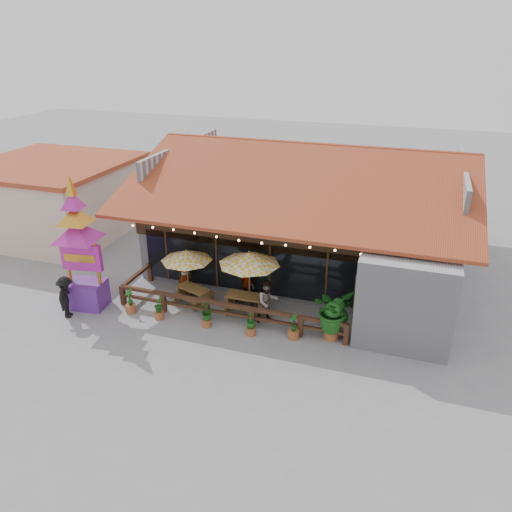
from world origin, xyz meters
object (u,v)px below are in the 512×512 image
(picnic_table_left, at_px, (193,292))
(picnic_table_right, at_px, (245,300))
(tropical_plant, at_px, (333,311))
(umbrella_left, at_px, (186,256))
(thai_sign_tower, at_px, (78,235))
(umbrella_right, at_px, (249,259))
(pedestrian, at_px, (66,297))

(picnic_table_left, bearing_deg, picnic_table_right, -0.85)
(picnic_table_left, xyz_separation_m, picnic_table_right, (2.45, -0.04, 0.05))
(tropical_plant, bearing_deg, picnic_table_left, 171.66)
(umbrella_left, distance_m, thai_sign_tower, 4.54)
(umbrella_right, xyz_separation_m, pedestrian, (-7.03, -2.95, -1.50))
(picnic_table_left, height_order, tropical_plant, tropical_plant)
(picnic_table_left, relative_size, picnic_table_right, 1.09)
(picnic_table_left, bearing_deg, thai_sign_tower, -157.15)
(umbrella_left, relative_size, tropical_plant, 1.38)
(picnic_table_left, distance_m, picnic_table_right, 2.45)
(umbrella_left, bearing_deg, picnic_table_right, -5.54)
(umbrella_right, bearing_deg, pedestrian, -157.22)
(picnic_table_right, height_order, thai_sign_tower, thai_sign_tower)
(picnic_table_left, distance_m, thai_sign_tower, 5.41)
(picnic_table_right, bearing_deg, umbrella_left, 174.46)
(umbrella_left, xyz_separation_m, picnic_table_right, (2.80, -0.27, -1.57))
(tropical_plant, bearing_deg, pedestrian, -170.23)
(umbrella_right, bearing_deg, tropical_plant, -16.18)
(picnic_table_right, xyz_separation_m, thai_sign_tower, (-6.68, -1.74, 2.83))
(picnic_table_right, bearing_deg, thai_sign_tower, -165.37)
(picnic_table_right, relative_size, thai_sign_tower, 0.26)
(picnic_table_left, xyz_separation_m, pedestrian, (-4.47, -2.79, 0.44))
(umbrella_left, xyz_separation_m, tropical_plant, (6.68, -1.16, -0.86))
(umbrella_left, relative_size, picnic_table_left, 1.65)
(umbrella_right, height_order, picnic_table_right, umbrella_right)
(picnic_table_left, relative_size, thai_sign_tower, 0.28)
(picnic_table_right, bearing_deg, picnic_table_left, 179.15)
(umbrella_left, relative_size, pedestrian, 1.63)
(umbrella_right, height_order, pedestrian, umbrella_right)
(thai_sign_tower, bearing_deg, picnic_table_left, 22.85)
(umbrella_left, relative_size, picnic_table_right, 1.81)
(umbrella_right, relative_size, pedestrian, 1.55)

